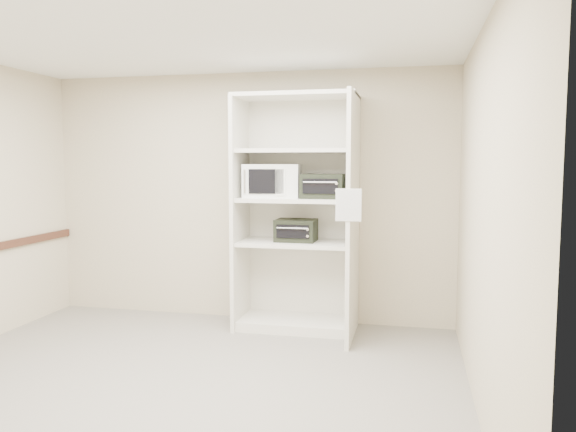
% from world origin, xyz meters
% --- Properties ---
extents(floor, '(4.50, 4.00, 0.01)m').
position_xyz_m(floor, '(0.00, 0.00, 0.00)').
color(floor, slate).
rests_on(floor, ground).
extents(ceiling, '(4.50, 4.00, 0.01)m').
position_xyz_m(ceiling, '(0.00, 0.00, 2.70)').
color(ceiling, white).
extents(wall_back, '(4.50, 0.02, 2.70)m').
position_xyz_m(wall_back, '(0.00, 2.00, 1.35)').
color(wall_back, beige).
rests_on(wall_back, ground).
extents(wall_right, '(0.02, 4.00, 2.70)m').
position_xyz_m(wall_right, '(2.25, 0.00, 1.35)').
color(wall_right, beige).
rests_on(wall_right, ground).
extents(shelving_unit, '(1.24, 0.92, 2.42)m').
position_xyz_m(shelving_unit, '(0.67, 1.70, 1.13)').
color(shelving_unit, silver).
rests_on(shelving_unit, floor).
extents(microwave, '(0.62, 0.49, 0.34)m').
position_xyz_m(microwave, '(0.36, 1.74, 1.54)').
color(microwave, white).
rests_on(microwave, shelving_unit).
extents(toaster_oven_upper, '(0.43, 0.33, 0.25)m').
position_xyz_m(toaster_oven_upper, '(0.90, 1.67, 1.49)').
color(toaster_oven_upper, black).
rests_on(toaster_oven_upper, shelving_unit).
extents(toaster_oven_lower, '(0.41, 0.32, 0.23)m').
position_xyz_m(toaster_oven_lower, '(0.62, 1.70, 1.03)').
color(toaster_oven_lower, black).
rests_on(toaster_oven_lower, shelving_unit).
extents(paper_sign, '(0.23, 0.01, 0.29)m').
position_xyz_m(paper_sign, '(1.23, 1.07, 1.35)').
color(paper_sign, white).
rests_on(paper_sign, shelving_unit).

